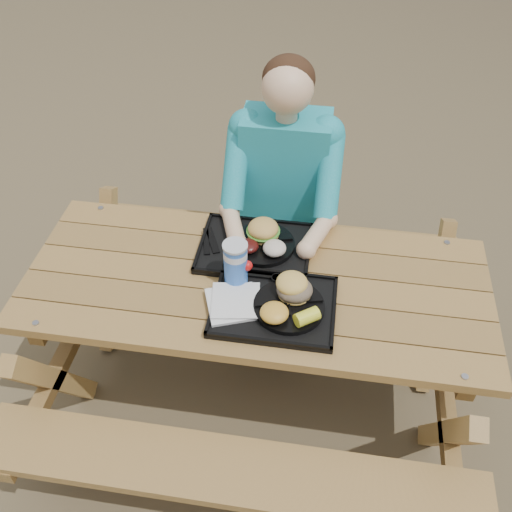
# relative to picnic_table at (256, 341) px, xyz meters

# --- Properties ---
(ground) EXTENTS (60.00, 60.00, 0.00)m
(ground) POSITION_rel_picnic_table_xyz_m (0.00, 0.00, -0.38)
(ground) COLOR #999999
(ground) RESTS_ON ground
(picnic_table) EXTENTS (1.80, 1.49, 0.75)m
(picnic_table) POSITION_rel_picnic_table_xyz_m (0.00, 0.00, 0.00)
(picnic_table) COLOR #999999
(picnic_table) RESTS_ON ground
(tray_near) EXTENTS (0.45, 0.35, 0.02)m
(tray_near) POSITION_rel_picnic_table_xyz_m (0.09, -0.14, 0.39)
(tray_near) COLOR black
(tray_near) RESTS_ON picnic_table
(tray_far) EXTENTS (0.45, 0.35, 0.02)m
(tray_far) POSITION_rel_picnic_table_xyz_m (-0.03, 0.17, 0.39)
(tray_far) COLOR black
(tray_far) RESTS_ON picnic_table
(plate_near) EXTENTS (0.26, 0.26, 0.02)m
(plate_near) POSITION_rel_picnic_table_xyz_m (0.14, -0.14, 0.41)
(plate_near) COLOR black
(plate_near) RESTS_ON tray_near
(plate_far) EXTENTS (0.26, 0.26, 0.02)m
(plate_far) POSITION_rel_picnic_table_xyz_m (0.00, 0.18, 0.41)
(plate_far) COLOR black
(plate_far) RESTS_ON tray_far
(napkin_stack) EXTENTS (0.23, 0.23, 0.02)m
(napkin_stack) POSITION_rel_picnic_table_xyz_m (-0.06, -0.16, 0.41)
(napkin_stack) COLOR silver
(napkin_stack) RESTS_ON tray_near
(soda_cup) EXTENTS (0.09, 0.09, 0.18)m
(soda_cup) POSITION_rel_picnic_table_xyz_m (-0.07, -0.03, 0.48)
(soda_cup) COLOR blue
(soda_cup) RESTS_ON tray_near
(condiment_bbq) EXTENTS (0.04, 0.04, 0.03)m
(condiment_bbq) POSITION_rel_picnic_table_xyz_m (0.08, -0.01, 0.41)
(condiment_bbq) COLOR black
(condiment_bbq) RESTS_ON tray_near
(condiment_mustard) EXTENTS (0.05, 0.05, 0.03)m
(condiment_mustard) POSITION_rel_picnic_table_xyz_m (0.15, -0.01, 0.41)
(condiment_mustard) COLOR gold
(condiment_mustard) RESTS_ON tray_near
(sandwich) EXTENTS (0.12, 0.12, 0.13)m
(sandwich) POSITION_rel_picnic_table_xyz_m (0.16, -0.09, 0.48)
(sandwich) COLOR gold
(sandwich) RESTS_ON plate_near
(mac_cheese) EXTENTS (0.10, 0.10, 0.05)m
(mac_cheese) POSITION_rel_picnic_table_xyz_m (0.10, -0.21, 0.44)
(mac_cheese) COLOR gold
(mac_cheese) RESTS_ON plate_near
(corn_cob) EXTENTS (0.12, 0.12, 0.05)m
(corn_cob) POSITION_rel_picnic_table_xyz_m (0.21, -0.21, 0.44)
(corn_cob) COLOR #EFF333
(corn_cob) RESTS_ON plate_near
(cutlery_far) EXTENTS (0.09, 0.16, 0.01)m
(cutlery_far) POSITION_rel_picnic_table_xyz_m (-0.21, 0.18, 0.40)
(cutlery_far) COLOR black
(cutlery_far) RESTS_ON tray_far
(burger) EXTENTS (0.13, 0.13, 0.11)m
(burger) POSITION_rel_picnic_table_xyz_m (-0.00, 0.22, 0.47)
(burger) COLOR gold
(burger) RESTS_ON plate_far
(baked_beans) EXTENTS (0.08, 0.08, 0.04)m
(baked_beans) POSITION_rel_picnic_table_xyz_m (-0.05, 0.13, 0.43)
(baked_beans) COLOR #410E0D
(baked_beans) RESTS_ON plate_far
(potato_salad) EXTENTS (0.09, 0.09, 0.05)m
(potato_salad) POSITION_rel_picnic_table_xyz_m (0.05, 0.12, 0.44)
(potato_salad) COLOR beige
(potato_salad) RESTS_ON plate_far
(diner) EXTENTS (0.48, 0.84, 1.28)m
(diner) POSITION_rel_picnic_table_xyz_m (0.04, 0.58, 0.27)
(diner) COLOR #1986B5
(diner) RESTS_ON ground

